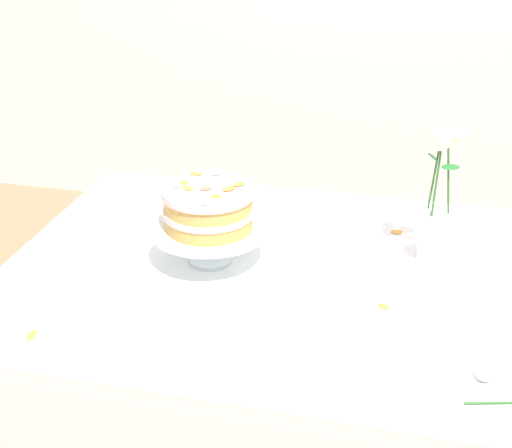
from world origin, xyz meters
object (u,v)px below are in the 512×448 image
object	(u,v)px
cake_stand	(209,232)
layer_cake	(208,207)
dining_table	(285,307)
fallen_rose	(486,374)
flower_vase	(435,206)

from	to	relation	value
cake_stand	layer_cake	xyz separation A→B (m)	(-0.00, 0.00, 0.07)
layer_cake	dining_table	bearing A→B (deg)	-6.99
fallen_rose	layer_cake	bearing A→B (deg)	153.33
cake_stand	layer_cake	world-z (taller)	layer_cake
fallen_rose	cake_stand	bearing A→B (deg)	153.33
flower_vase	fallen_rose	xyz separation A→B (m)	(0.11, -0.47, -0.13)
flower_vase	fallen_rose	world-z (taller)	flower_vase
flower_vase	fallen_rose	size ratio (longest dim) A/B	3.07
cake_stand	flower_vase	bearing A→B (deg)	14.89
fallen_rose	dining_table	bearing A→B (deg)	146.20
dining_table	fallen_rose	xyz separation A→B (m)	(0.45, -0.30, 0.11)
layer_cake	cake_stand	bearing A→B (deg)	-59.52
cake_stand	flower_vase	size ratio (longest dim) A/B	0.82
layer_cake	fallen_rose	distance (m)	0.74
dining_table	fallen_rose	distance (m)	0.55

